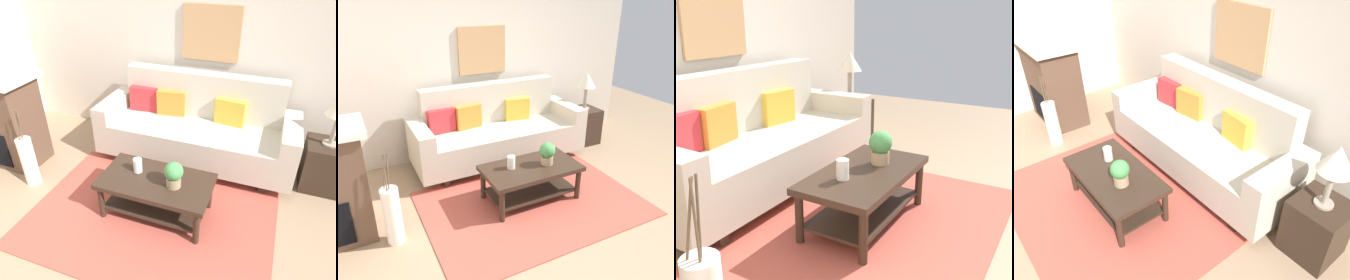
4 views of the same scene
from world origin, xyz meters
The scene contains 18 objects.
ground_plane centered at (0.00, 0.00, 0.00)m, with size 9.33×9.33×0.00m, color #9E7F60.
wall_back centered at (0.00, 2.24, 1.35)m, with size 5.33×0.10×2.70m, color beige.
area_rug centered at (0.00, 0.50, 0.01)m, with size 2.44×1.69×0.01m, color #B24C3D.
couch centered at (0.13, 1.71, 0.43)m, with size 2.39×0.84×1.08m.
throw_pillow_crimson centered at (-0.63, 1.83, 0.68)m, with size 0.36×0.12×0.32m, color red.
throw_pillow_orange centered at (-0.25, 1.83, 0.68)m, with size 0.36×0.12×0.32m, color orange.
throw_pillow_mustard centered at (0.51, 1.83, 0.68)m, with size 0.36×0.12×0.32m, color gold.
coffee_table centered at (0.03, 0.61, 0.31)m, with size 1.10×0.60×0.43m.
tabletop_vase centered at (-0.19, 0.67, 0.50)m, with size 0.09×0.09×0.15m, color white.
potted_plant_tabletop centered at (0.22, 0.58, 0.57)m, with size 0.18×0.18×0.26m.
side_table centered at (1.62, 1.66, 0.28)m, with size 0.44×0.44×0.56m, color #332319.
table_lamp centered at (1.62, 1.66, 0.99)m, with size 0.28×0.28×0.57m.
fireplace centered at (-2.11, 0.87, 0.59)m, with size 1.02×0.58×1.16m.
floor_vase centered at (-1.51, 0.56, 0.30)m, with size 0.17×0.17×0.59m, color white.
floor_vase_branch_a centered at (-1.49, 0.56, 0.77)m, with size 0.01×0.01×0.36m, color brown.
floor_vase_branch_b centered at (-1.52, 0.58, 0.77)m, with size 0.01×0.01×0.36m, color brown.
floor_vase_branch_c centered at (-1.52, 0.54, 0.77)m, with size 0.01×0.01×0.36m, color brown.
framed_painting centered at (0.13, 2.17, 1.50)m, with size 0.70×0.03×0.65m, color tan.
Camera 4 is at (2.41, -0.48, 2.49)m, focal length 35.46 mm.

